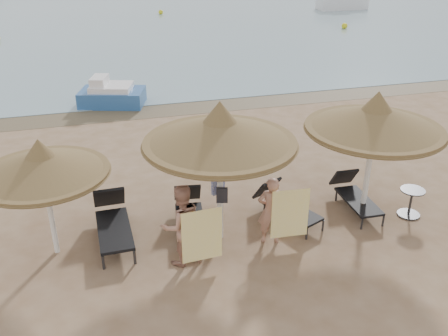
# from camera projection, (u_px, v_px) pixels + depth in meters

# --- Properties ---
(ground) EXTENTS (160.00, 160.00, 0.00)m
(ground) POSITION_uv_depth(u_px,v_px,m) (231.00, 250.00, 10.91)
(ground) COLOR #987A5F
(ground) RESTS_ON ground
(wet_sand_strip) EXTENTS (200.00, 1.60, 0.01)m
(wet_sand_strip) POSITION_uv_depth(u_px,v_px,m) (164.00, 110.00, 19.05)
(wet_sand_strip) COLOR brown
(wet_sand_strip) RESTS_ON ground
(palapa_left) EXTENTS (2.68, 2.68, 2.66)m
(palapa_left) POSITION_uv_depth(u_px,v_px,m) (42.00, 164.00, 9.90)
(palapa_left) COLOR white
(palapa_left) RESTS_ON ground
(palapa_center) EXTENTS (3.27, 3.27, 3.24)m
(palapa_center) POSITION_uv_depth(u_px,v_px,m) (220.00, 132.00, 10.21)
(palapa_center) COLOR white
(palapa_center) RESTS_ON ground
(palapa_right) EXTENTS (3.16, 3.16, 3.14)m
(palapa_right) POSITION_uv_depth(u_px,v_px,m) (375.00, 119.00, 11.12)
(palapa_right) COLOR white
(palapa_right) RESTS_ON ground
(lounger_far_left) EXTENTS (0.76, 2.16, 0.96)m
(lounger_far_left) POSITION_uv_depth(u_px,v_px,m) (113.00, 220.00, 11.18)
(lounger_far_left) COLOR #2F2F32
(lounger_far_left) RESTS_ON ground
(lounger_near_left) EXTENTS (0.87, 1.95, 0.84)m
(lounger_near_left) POSITION_uv_depth(u_px,v_px,m) (189.00, 212.00, 11.58)
(lounger_near_left) COLOR #2F2F32
(lounger_near_left) RESTS_ON ground
(lounger_near_right) EXTENTS (1.30, 1.92, 0.82)m
(lounger_near_right) POSITION_uv_depth(u_px,v_px,m) (284.00, 204.00, 11.95)
(lounger_near_right) COLOR #2F2F32
(lounger_near_right) RESTS_ON ground
(lounger_far_right) EXTENTS (0.66, 1.85, 0.82)m
(lounger_far_right) POSITION_uv_depth(u_px,v_px,m) (354.00, 194.00, 12.39)
(lounger_far_right) COLOR #2F2F32
(lounger_far_right) RESTS_ON ground
(side_table) EXTENTS (0.58, 0.58, 0.70)m
(side_table) POSITION_uv_depth(u_px,v_px,m) (410.00, 203.00, 12.05)
(side_table) COLOR #2F2F32
(side_table) RESTS_ON ground
(person_left) EXTENTS (1.07, 0.81, 2.09)m
(person_left) POSITION_uv_depth(u_px,v_px,m) (181.00, 219.00, 10.07)
(person_left) COLOR tan
(person_left) RESTS_ON ground
(person_right) EXTENTS (0.97, 0.75, 1.86)m
(person_right) POSITION_uv_depth(u_px,v_px,m) (271.00, 205.00, 10.79)
(person_right) COLOR tan
(person_right) RESTS_ON ground
(towel_left) EXTENTS (0.84, 0.08, 1.18)m
(towel_left) POSITION_uv_depth(u_px,v_px,m) (202.00, 236.00, 9.95)
(towel_left) COLOR yellow
(towel_left) RESTS_ON ground
(towel_right) EXTENTS (0.83, 0.08, 1.17)m
(towel_right) POSITION_uv_depth(u_px,v_px,m) (290.00, 214.00, 10.71)
(towel_right) COLOR yellow
(towel_right) RESTS_ON ground
(bag_patterned) EXTENTS (0.31, 0.16, 0.37)m
(bag_patterned) POSITION_uv_depth(u_px,v_px,m) (218.00, 186.00, 10.96)
(bag_patterned) COLOR silver
(bag_patterned) RESTS_ON ground
(bag_dark) EXTENTS (0.26, 0.14, 0.35)m
(bag_dark) POSITION_uv_depth(u_px,v_px,m) (222.00, 195.00, 10.69)
(bag_dark) COLOR black
(bag_dark) RESTS_ON ground
(pedal_boat) EXTENTS (2.74, 2.07, 1.13)m
(pedal_boat) POSITION_uv_depth(u_px,v_px,m) (111.00, 95.00, 19.39)
(pedal_boat) COLOR #2A599C
(pedal_boat) RESTS_ON ground
(buoy_mid) EXTENTS (0.35, 0.35, 0.35)m
(buoy_mid) POSITION_uv_depth(u_px,v_px,m) (161.00, 12.00, 38.80)
(buoy_mid) COLOR yellow
(buoy_mid) RESTS_ON ground
(buoy_right) EXTENTS (0.39, 0.39, 0.39)m
(buoy_right) POSITION_uv_depth(u_px,v_px,m) (345.00, 26.00, 33.50)
(buoy_right) COLOR yellow
(buoy_right) RESTS_ON ground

